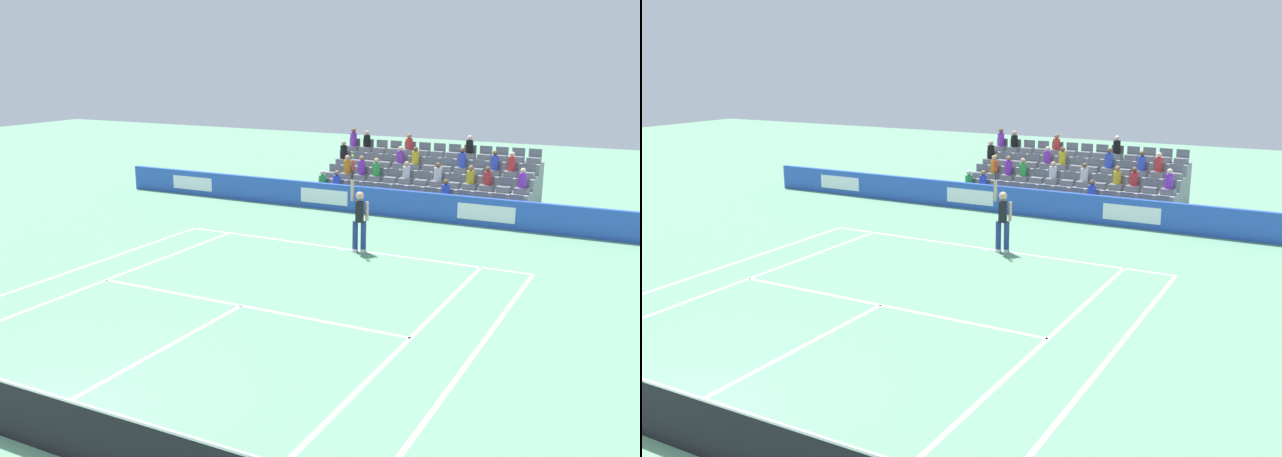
% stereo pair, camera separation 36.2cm
% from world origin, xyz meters
% --- Properties ---
extents(ground_plane, '(80.00, 80.00, 0.00)m').
position_xyz_m(ground_plane, '(0.00, 0.00, 0.00)').
color(ground_plane, '#669E77').
extents(line_baseline, '(10.97, 0.10, 0.01)m').
position_xyz_m(line_baseline, '(0.00, -11.89, 0.00)').
color(line_baseline, white).
rests_on(line_baseline, ground).
extents(line_service, '(8.23, 0.10, 0.01)m').
position_xyz_m(line_service, '(0.00, -6.40, 0.00)').
color(line_service, white).
rests_on(line_service, ground).
extents(line_centre_service, '(0.10, 6.40, 0.01)m').
position_xyz_m(line_centre_service, '(0.00, -3.20, 0.00)').
color(line_centre_service, white).
rests_on(line_centre_service, ground).
extents(line_singles_sideline_left, '(0.10, 11.89, 0.01)m').
position_xyz_m(line_singles_sideline_left, '(4.12, -5.95, 0.00)').
color(line_singles_sideline_left, white).
rests_on(line_singles_sideline_left, ground).
extents(line_singles_sideline_right, '(0.10, 11.89, 0.01)m').
position_xyz_m(line_singles_sideline_right, '(-4.12, -5.95, 0.00)').
color(line_singles_sideline_right, white).
rests_on(line_singles_sideline_right, ground).
extents(line_doubles_sideline_left, '(0.10, 11.89, 0.01)m').
position_xyz_m(line_doubles_sideline_left, '(5.49, -5.95, 0.00)').
color(line_doubles_sideline_left, white).
rests_on(line_doubles_sideline_left, ground).
extents(line_doubles_sideline_right, '(0.10, 11.89, 0.01)m').
position_xyz_m(line_doubles_sideline_right, '(-5.49, -5.95, 0.00)').
color(line_doubles_sideline_right, white).
rests_on(line_doubles_sideline_right, ground).
extents(line_centre_mark, '(0.10, 0.20, 0.01)m').
position_xyz_m(line_centre_mark, '(0.00, -11.79, 0.00)').
color(line_centre_mark, white).
rests_on(line_centre_mark, ground).
extents(sponsor_barrier, '(24.23, 0.22, 0.97)m').
position_xyz_m(sponsor_barrier, '(0.00, -16.60, 0.49)').
color(sponsor_barrier, blue).
rests_on(sponsor_barrier, ground).
extents(tennis_net, '(11.97, 0.10, 1.07)m').
position_xyz_m(tennis_net, '(0.00, 0.00, 0.49)').
color(tennis_net, '#33383D').
rests_on(tennis_net, ground).
extents(tennis_player, '(0.54, 0.43, 2.85)m').
position_xyz_m(tennis_player, '(-0.50, -11.84, 0.99)').
color(tennis_player, navy).
rests_on(tennis_player, ground).
extents(stadium_stand, '(8.06, 3.80, 2.61)m').
position_xyz_m(stadium_stand, '(0.01, -19.53, 0.69)').
color(stadium_stand, gray).
rests_on(stadium_stand, ground).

